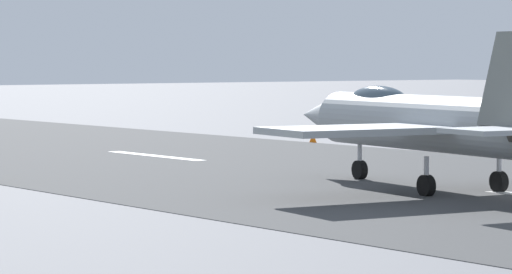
# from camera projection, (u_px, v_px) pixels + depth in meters

# --- Properties ---
(fighter_jet) EXTENTS (17.70, 14.60, 5.71)m
(fighter_jet) POSITION_uv_depth(u_px,v_px,m) (431.00, 122.00, 48.91)
(fighter_jet) COLOR #A3A9AE
(fighter_jet) RESTS_ON ground
(marker_cone_far) EXTENTS (0.44, 0.44, 0.55)m
(marker_cone_far) POSITION_uv_depth(u_px,v_px,m) (313.00, 138.00, 77.01)
(marker_cone_far) COLOR orange
(marker_cone_far) RESTS_ON ground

